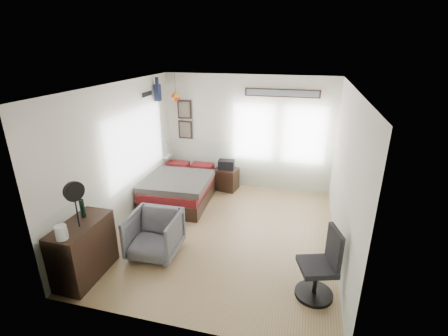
% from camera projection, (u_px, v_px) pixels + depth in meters
% --- Properties ---
extents(ground_plane, '(4.00, 4.50, 0.01)m').
position_uv_depth(ground_plane, '(224.00, 233.00, 6.11)').
color(ground_plane, '#9B7A4C').
extents(room_shell, '(4.02, 4.52, 2.71)m').
position_uv_depth(room_shell, '(222.00, 148.00, 5.72)').
color(room_shell, beige).
rests_on(room_shell, ground_plane).
extents(wall_decor, '(3.55, 1.32, 1.44)m').
position_uv_depth(wall_decor, '(198.00, 101.00, 7.38)').
color(wall_decor, black).
rests_on(wall_decor, room_shell).
extents(bed, '(1.44, 1.95, 0.61)m').
position_uv_depth(bed, '(180.00, 188.00, 7.31)').
color(bed, black).
rests_on(bed, ground_plane).
extents(dresser, '(0.48, 1.00, 0.90)m').
position_uv_depth(dresser, '(84.00, 250.00, 4.85)').
color(dresser, black).
rests_on(dresser, ground_plane).
extents(armchair, '(0.82, 0.84, 0.75)m').
position_uv_depth(armchair, '(154.00, 234.00, 5.38)').
color(armchair, '#54545A').
rests_on(armchair, ground_plane).
extents(nightstand, '(0.59, 0.51, 0.53)m').
position_uv_depth(nightstand, '(226.00, 179.00, 7.86)').
color(nightstand, black).
rests_on(nightstand, ground_plane).
extents(task_chair, '(0.59, 0.59, 1.06)m').
position_uv_depth(task_chair, '(321.00, 270.00, 4.44)').
color(task_chair, black).
rests_on(task_chair, ground_plane).
extents(kettle, '(0.18, 0.15, 0.20)m').
position_uv_depth(kettle, '(61.00, 233.00, 4.28)').
color(kettle, silver).
rests_on(kettle, dresser).
extents(bottle, '(0.07, 0.07, 0.29)m').
position_uv_depth(bottle, '(82.00, 208.00, 4.81)').
color(bottle, black).
rests_on(bottle, dresser).
extents(stand_fan, '(0.18, 0.27, 0.70)m').
position_uv_depth(stand_fan, '(74.00, 192.00, 4.41)').
color(stand_fan, black).
rests_on(stand_fan, dresser).
extents(black_bag, '(0.39, 0.27, 0.22)m').
position_uv_depth(black_bag, '(226.00, 165.00, 7.73)').
color(black_bag, black).
rests_on(black_bag, nightstand).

